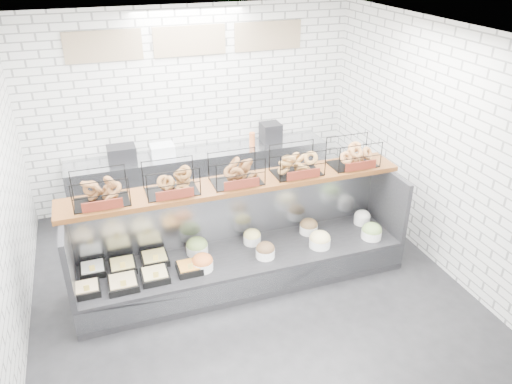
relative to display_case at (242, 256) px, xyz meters
name	(u,v)px	position (x,y,z in m)	size (l,w,h in m)	color
ground	(251,294)	(0.01, -0.34, -0.33)	(5.50, 5.50, 0.00)	black
room_shell	(233,115)	(0.01, 0.26, 1.73)	(5.02, 5.51, 3.01)	silver
display_case	(242,256)	(0.00, 0.00, 0.00)	(4.00, 0.90, 1.20)	black
bagel_shelf	(236,173)	(0.01, 0.18, 1.05)	(4.10, 0.50, 0.40)	#46250F
prep_counter	(201,177)	(0.01, 2.09, 0.14)	(4.00, 0.60, 1.20)	#93969B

